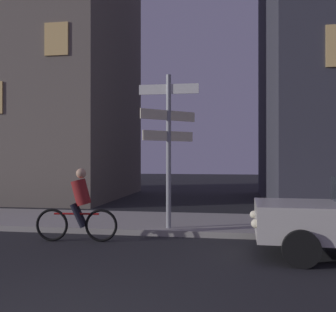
# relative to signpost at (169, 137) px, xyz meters

# --- Properties ---
(sidewalk_kerb) EXTENTS (40.00, 3.13, 0.14)m
(sidewalk_kerb) POSITION_rel_signpost_xyz_m (-0.33, 1.18, -2.28)
(sidewalk_kerb) COLOR #9E9991
(sidewalk_kerb) RESTS_ON ground_plane
(signpost) EXTENTS (1.47, 1.16, 3.72)m
(signpost) POSITION_rel_signpost_xyz_m (0.00, 0.00, 0.00)
(signpost) COLOR gray
(signpost) RESTS_ON sidewalk_kerb
(cyclist) EXTENTS (1.82, 0.37, 1.61)m
(cyclist) POSITION_rel_signpost_xyz_m (-1.80, -1.22, -1.60)
(cyclist) COLOR black
(cyclist) RESTS_ON ground_plane
(building_left_block) EXTENTS (10.31, 7.89, 15.47)m
(building_left_block) POSITION_rel_signpost_xyz_m (-8.67, 8.04, 5.39)
(building_left_block) COLOR #6B6056
(building_left_block) RESTS_ON ground_plane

